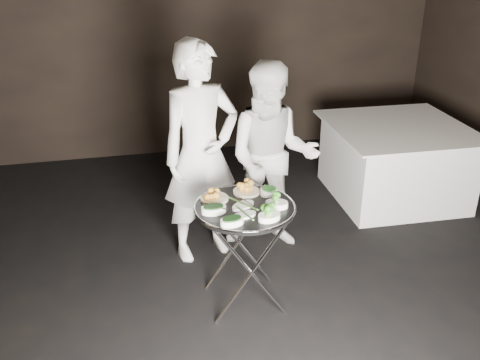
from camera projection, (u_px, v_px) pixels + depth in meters
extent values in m
cube|color=black|center=(272.00, 325.00, 3.87)|extent=(6.00, 7.00, 0.05)
cube|color=black|center=(193.00, 31.00, 6.35)|extent=(6.00, 0.05, 3.00)
cylinder|color=silver|center=(251.00, 273.00, 3.75)|extent=(0.54, 0.03, 0.80)
cylinder|color=silver|center=(251.00, 273.00, 3.75)|extent=(0.54, 0.03, 0.80)
cylinder|color=silver|center=(238.00, 243.00, 4.12)|extent=(0.54, 0.03, 0.80)
cylinder|color=silver|center=(238.00, 243.00, 4.12)|extent=(0.54, 0.03, 0.80)
cylinder|color=silver|center=(213.00, 216.00, 3.73)|extent=(0.02, 0.46, 0.02)
cylinder|color=silver|center=(276.00, 209.00, 3.82)|extent=(0.02, 0.46, 0.02)
cylinder|color=black|center=(245.00, 208.00, 3.76)|extent=(0.71, 0.71, 0.03)
torus|color=silver|center=(245.00, 207.00, 3.76)|extent=(0.72, 0.72, 0.02)
cylinder|color=beige|center=(214.00, 198.00, 3.85)|extent=(0.20, 0.20, 0.02)
cylinder|color=beige|center=(246.00, 192.00, 3.95)|extent=(0.20, 0.20, 0.02)
cylinder|color=white|center=(269.00, 192.00, 3.92)|extent=(0.13, 0.13, 0.05)
cylinder|color=silver|center=(215.00, 193.00, 3.84)|extent=(0.12, 0.14, 0.01)
cylinder|color=silver|center=(245.00, 187.00, 3.93)|extent=(0.06, 0.17, 0.01)
cylinder|color=silver|center=(271.00, 190.00, 3.90)|extent=(0.06, 0.17, 0.01)
cylinder|color=silver|center=(215.00, 207.00, 3.65)|extent=(0.15, 0.10, 0.01)
cylinder|color=silver|center=(277.00, 201.00, 3.74)|extent=(0.11, 0.15, 0.01)
cylinder|color=silver|center=(244.00, 200.00, 3.75)|extent=(0.07, 0.17, 0.01)
imported|color=silver|center=(201.00, 154.00, 4.35)|extent=(0.78, 0.63, 1.85)
imported|color=silver|center=(272.00, 158.00, 4.53)|extent=(0.94, 0.82, 1.65)
cube|color=white|center=(394.00, 163.00, 5.57)|extent=(1.22, 1.22, 0.76)
cube|color=white|center=(399.00, 127.00, 5.41)|extent=(1.37, 1.37, 0.02)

